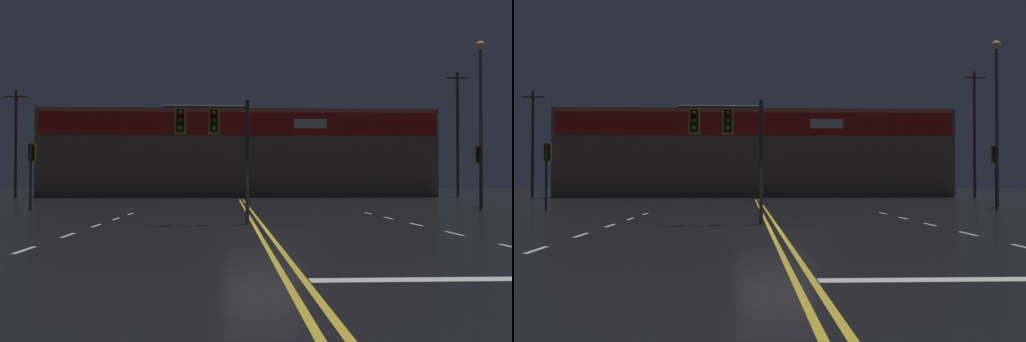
% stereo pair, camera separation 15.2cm
% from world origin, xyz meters
% --- Properties ---
extents(ground_plane, '(200.00, 200.00, 0.00)m').
position_xyz_m(ground_plane, '(0.00, 0.00, 0.00)').
color(ground_plane, black).
extents(road_markings, '(17.31, 60.00, 0.01)m').
position_xyz_m(road_markings, '(1.25, -2.09, 0.00)').
color(road_markings, gold).
rests_on(road_markings, ground).
extents(traffic_signal_median, '(3.17, 0.36, 4.62)m').
position_xyz_m(traffic_signal_median, '(-1.71, 2.21, 3.47)').
color(traffic_signal_median, '#38383D').
rests_on(traffic_signal_median, ground).
extents(traffic_signal_corner_northwest, '(0.42, 0.36, 3.65)m').
position_xyz_m(traffic_signal_corner_northwest, '(-11.68, 12.21, 2.68)').
color(traffic_signal_corner_northwest, '#38383D').
rests_on(traffic_signal_corner_northwest, ground).
extents(traffic_signal_corner_northeast, '(0.42, 0.36, 3.60)m').
position_xyz_m(traffic_signal_corner_northeast, '(13.01, 12.40, 2.64)').
color(traffic_signal_corner_northeast, '#38383D').
rests_on(traffic_signal_corner_northeast, ground).
extents(streetlight_far_left, '(0.56, 0.56, 10.31)m').
position_xyz_m(streetlight_far_left, '(14.56, 15.63, 6.50)').
color(streetlight_far_left, '#59595E').
rests_on(streetlight_far_left, ground).
extents(building_backdrop, '(39.17, 10.23, 8.68)m').
position_xyz_m(building_backdrop, '(0.00, 41.16, 4.35)').
color(building_backdrop, '#7A6651').
rests_on(building_backdrop, ground).
extents(utility_pole_row, '(44.86, 0.26, 12.35)m').
position_xyz_m(utility_pole_row, '(2.06, 35.97, 5.88)').
color(utility_pole_row, '#4C3828').
rests_on(utility_pole_row, ground).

